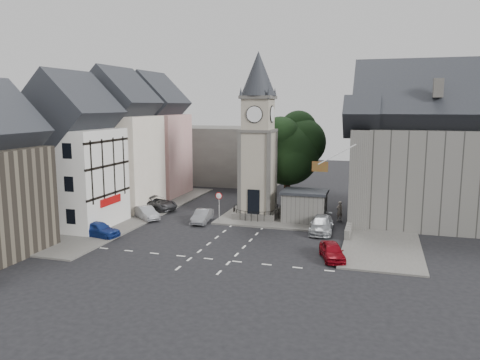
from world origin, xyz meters
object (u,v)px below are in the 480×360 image
(stone_shelter, at_px, (304,206))
(car_west_blue, at_px, (98,229))
(clock_tower, at_px, (258,137))
(pedestrian, at_px, (339,211))
(car_east_red, at_px, (332,251))

(stone_shelter, distance_m, car_west_blue, 19.10)
(clock_tower, height_order, pedestrian, clock_tower)
(clock_tower, distance_m, stone_shelter, 8.15)
(clock_tower, relative_size, pedestrian, 8.51)
(car_east_red, bearing_deg, clock_tower, 110.33)
(stone_shelter, distance_m, car_east_red, 11.17)
(car_west_blue, height_order, car_east_red, car_west_blue)
(stone_shelter, relative_size, car_west_blue, 1.07)
(clock_tower, relative_size, stone_shelter, 3.78)
(car_west_blue, height_order, pedestrian, pedestrian)
(clock_tower, xyz_separation_m, stone_shelter, (4.80, -0.49, -6.57))
(car_west_blue, distance_m, pedestrian, 22.59)
(clock_tower, height_order, car_east_red, clock_tower)
(car_west_blue, xyz_separation_m, pedestrian, (19.27, 11.79, 0.27))
(pedestrian, bearing_deg, stone_shelter, -16.19)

